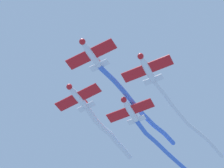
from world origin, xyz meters
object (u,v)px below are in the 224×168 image
object	(u,v)px
airplane_lead	(91,54)
airplane_right_wing	(78,97)
airplane_slot	(130,110)
airplane_left_wing	(147,68)

from	to	relation	value
airplane_lead	airplane_right_wing	size ratio (longest dim) A/B	1.01
airplane_slot	airplane_right_wing	bearing A→B (deg)	-48.06
airplane_left_wing	airplane_slot	size ratio (longest dim) A/B	1.00
airplane_right_wing	airplane_lead	bearing A→B (deg)	47.27
airplane_left_wing	airplane_right_wing	world-z (taller)	airplane_right_wing
airplane_lead	airplane_slot	size ratio (longest dim) A/B	0.99
airplane_lead	airplane_right_wing	world-z (taller)	airplane_right_wing
airplane_right_wing	airplane_slot	world-z (taller)	airplane_right_wing
airplane_lead	airplane_left_wing	size ratio (longest dim) A/B	0.99
airplane_left_wing	airplane_slot	world-z (taller)	airplane_slot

